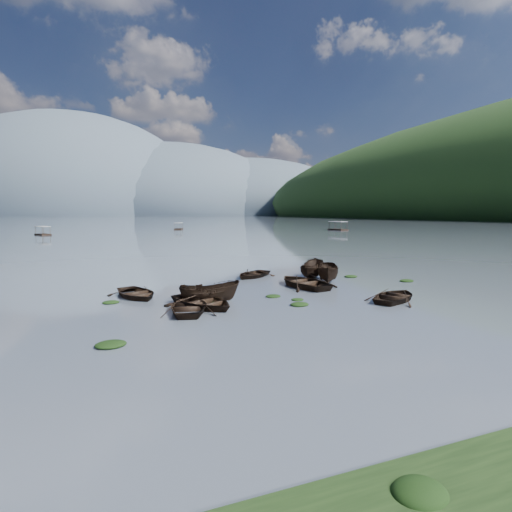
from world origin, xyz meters
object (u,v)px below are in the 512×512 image
object	(u,v)px
pontoon_left	(43,235)
rowboat_0	(203,307)
pontoon_centre	(179,230)
rowboat_3	(304,286)

from	to	relation	value
pontoon_left	rowboat_0	bearing A→B (deg)	-102.86
rowboat_0	pontoon_centre	bearing A→B (deg)	56.10
rowboat_0	pontoon_left	world-z (taller)	pontoon_left
rowboat_3	pontoon_left	size ratio (longest dim) A/B	0.95
pontoon_left	pontoon_centre	xyz separation A→B (m)	(36.70, 20.80, 0.00)
rowboat_0	pontoon_left	distance (m)	88.79
rowboat_3	pontoon_left	distance (m)	87.55
rowboat_0	pontoon_centre	distance (m)	109.11
rowboat_3	pontoon_left	bearing A→B (deg)	-79.97
pontoon_left	pontoon_centre	world-z (taller)	pontoon_centre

